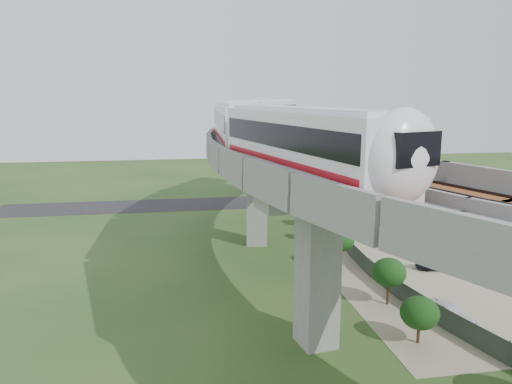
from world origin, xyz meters
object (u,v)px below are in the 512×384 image
car_white (449,313)px  car_dark (438,263)px  car_red (505,271)px  metro_train (261,121)px

car_white → car_dark: 10.39m
car_red → car_white: bearing=-67.8°
car_white → car_dark: size_ratio=1.03×
metro_train → car_dark: size_ratio=16.67×
car_white → car_dark: (4.45, 9.39, -0.11)m
car_red → car_dark: bearing=-137.9°
metro_train → car_red: 24.42m
metro_train → car_dark: (13.74, -8.78, -11.74)m
car_white → car_red: (8.76, 6.55, -0.01)m
car_dark → car_red: bearing=-109.0°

